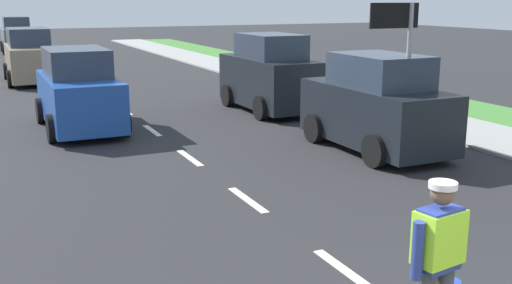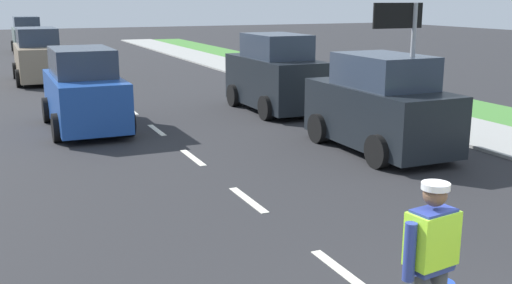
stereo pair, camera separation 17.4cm
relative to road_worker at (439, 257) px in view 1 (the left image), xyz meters
name	(u,v)px [view 1 (the left image)]	position (x,y,z in m)	size (l,w,h in m)	color
ground_plane	(89,85)	(0.15, 20.03, -0.93)	(96.00, 96.00, 0.00)	#28282B
sidewalk_right	(421,119)	(7.35, 9.03, -0.93)	(2.40, 72.00, 0.14)	#9E9E99
grass_verge_right	(486,113)	(9.75, 9.03, -0.93)	(2.40, 72.00, 0.06)	#478438
lane_center_line	(73,73)	(0.15, 24.23, -0.93)	(0.14, 46.40, 0.01)	silver
road_worker	(439,257)	(0.00, 0.00, 0.00)	(0.74, 0.45, 1.67)	#383D4C
lane_direction_sign	(400,43)	(4.07, 5.95, 1.48)	(1.16, 0.11, 3.20)	gray
car_oncoming_third	(17,36)	(-1.32, 36.59, 0.09)	(1.92, 4.09, 2.20)	slate
car_parked_far	(269,76)	(4.10, 12.01, 0.13)	(1.88, 3.92, 2.28)	black
car_parked_curbside	(376,106)	(4.09, 6.67, 0.05)	(1.87, 3.85, 2.12)	black
car_oncoming_lead	(79,92)	(-1.46, 11.69, 0.03)	(1.90, 4.10, 2.06)	#1E4799
car_oncoming_second	(30,57)	(-1.79, 21.76, 0.07)	(1.94, 4.40, 2.15)	gray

